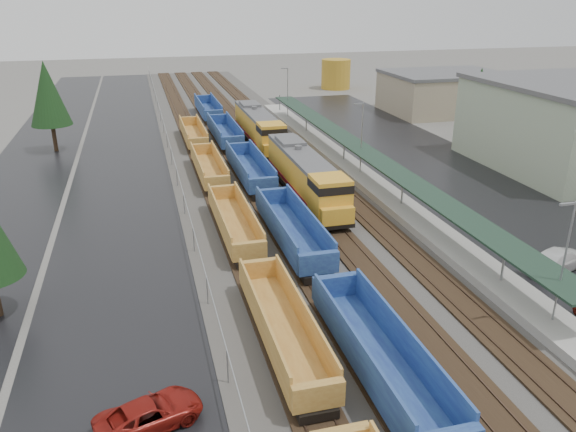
% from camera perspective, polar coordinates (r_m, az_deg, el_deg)
% --- Properties ---
extents(ballast_strip, '(20.00, 160.00, 0.08)m').
position_cam_1_polar(ballast_strip, '(66.91, -3.53, 5.80)').
color(ballast_strip, '#302D2B').
rests_on(ballast_strip, ground).
extents(trackbed, '(14.60, 160.00, 0.22)m').
position_cam_1_polar(trackbed, '(66.87, -3.53, 5.90)').
color(trackbed, black).
rests_on(trackbed, ground).
extents(west_parking_lot, '(10.00, 160.00, 0.02)m').
position_cam_1_polar(west_parking_lot, '(65.77, -16.48, 4.63)').
color(west_parking_lot, black).
rests_on(west_parking_lot, ground).
extents(west_road, '(9.00, 160.00, 0.02)m').
position_cam_1_polar(west_road, '(66.90, -25.05, 3.74)').
color(west_road, black).
rests_on(west_road, ground).
extents(east_commuter_lot, '(16.00, 100.00, 0.02)m').
position_cam_1_polar(east_commuter_lot, '(64.44, 15.19, 4.42)').
color(east_commuter_lot, black).
rests_on(east_commuter_lot, ground).
extents(station_platform, '(3.00, 80.00, 8.00)m').
position_cam_1_polar(station_platform, '(60.15, 7.33, 4.52)').
color(station_platform, '#9E9B93').
rests_on(station_platform, ground).
extents(chainlink_fence, '(0.08, 160.04, 2.02)m').
position_cam_1_polar(chainlink_fence, '(63.87, -11.70, 6.07)').
color(chainlink_fence, gray).
rests_on(chainlink_fence, ground).
extents(distant_hills, '(301.00, 140.00, 25.20)m').
position_cam_1_polar(distant_hills, '(222.13, 0.12, 16.95)').
color(distant_hills, '#4E5D48').
rests_on(distant_hills, ground).
extents(tree_west_far, '(4.84, 4.84, 11.00)m').
position_cam_1_polar(tree_west_far, '(74.72, -23.24, 11.37)').
color(tree_west_far, '#332316').
rests_on(tree_west_far, ground).
extents(tree_east, '(4.40, 4.40, 10.00)m').
position_cam_1_polar(tree_east, '(74.30, 18.80, 11.39)').
color(tree_east, '#332316').
rests_on(tree_east, ground).
extents(locomotive_lead, '(2.99, 19.72, 4.46)m').
position_cam_1_polar(locomotive_lead, '(52.77, 1.83, 4.11)').
color(locomotive_lead, black).
rests_on(locomotive_lead, ground).
extents(locomotive_trail, '(2.99, 19.72, 4.46)m').
position_cam_1_polar(locomotive_trail, '(72.45, -2.98, 8.96)').
color(locomotive_trail, black).
rests_on(locomotive_trail, ground).
extents(well_string_yellow, '(2.53, 92.29, 2.24)m').
position_cam_1_polar(well_string_yellow, '(38.35, -3.49, -4.96)').
color(well_string_yellow, '#A7702E').
rests_on(well_string_yellow, ground).
extents(well_string_blue, '(2.84, 115.08, 2.52)m').
position_cam_1_polar(well_string_blue, '(43.44, 0.38, -1.46)').
color(well_string_blue, navy).
rests_on(well_string_blue, ground).
extents(storage_tank, '(5.88, 5.88, 5.88)m').
position_cam_1_polar(storage_tank, '(118.79, 4.88, 14.17)').
color(storage_tank, '#B38623').
rests_on(storage_tank, ground).
extents(parked_car_west_c, '(3.75, 5.33, 1.35)m').
position_cam_1_polar(parked_car_west_c, '(27.49, -13.88, -18.96)').
color(parked_car_west_c, maroon).
rests_on(parked_car_west_c, ground).
extents(parked_car_east_c, '(3.89, 5.75, 1.55)m').
position_cam_1_polar(parked_car_east_c, '(44.24, 25.82, -3.98)').
color(parked_car_east_c, white).
rests_on(parked_car_east_c, ground).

